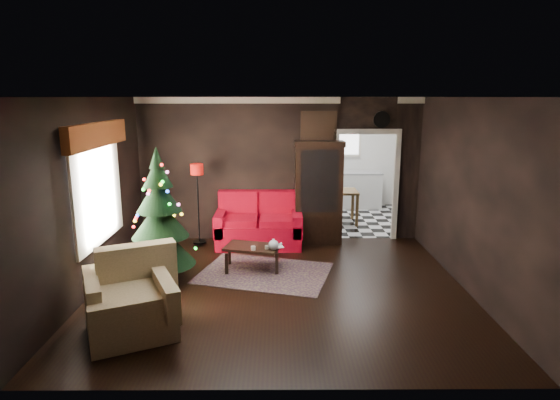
{
  "coord_description": "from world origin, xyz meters",
  "views": [
    {
      "loc": [
        -0.04,
        -6.54,
        2.8
      ],
      "look_at": [
        0.0,
        0.9,
        1.15
      ],
      "focal_mm": 29.85,
      "sensor_mm": 36.0,
      "label": 1
    }
  ],
  "objects_px": {
    "curio_cabinet": "(318,195)",
    "wall_clock": "(382,119)",
    "christmas_tree": "(160,216)",
    "coffee_table": "(252,257)",
    "armchair": "(129,297)",
    "kitchen_table": "(341,207)",
    "teapot": "(273,245)",
    "loveseat": "(259,220)",
    "floor_lamp": "(198,204)"
  },
  "relations": [
    {
      "from": "floor_lamp",
      "to": "christmas_tree",
      "type": "xyz_separation_m",
      "value": [
        -0.28,
        -1.74,
        0.22
      ]
    },
    {
      "from": "teapot",
      "to": "wall_clock",
      "type": "distance_m",
      "value": 3.37
    },
    {
      "from": "floor_lamp",
      "to": "armchair",
      "type": "distance_m",
      "value": 3.38
    },
    {
      "from": "armchair",
      "to": "curio_cabinet",
      "type": "bearing_deg",
      "value": 29.75
    },
    {
      "from": "loveseat",
      "to": "coffee_table",
      "type": "height_order",
      "value": "loveseat"
    },
    {
      "from": "curio_cabinet",
      "to": "floor_lamp",
      "type": "relative_size",
      "value": 1.25
    },
    {
      "from": "teapot",
      "to": "wall_clock",
      "type": "relative_size",
      "value": 0.59
    },
    {
      "from": "loveseat",
      "to": "teapot",
      "type": "distance_m",
      "value": 1.53
    },
    {
      "from": "loveseat",
      "to": "kitchen_table",
      "type": "height_order",
      "value": "loveseat"
    },
    {
      "from": "floor_lamp",
      "to": "coffee_table",
      "type": "height_order",
      "value": "floor_lamp"
    },
    {
      "from": "christmas_tree",
      "to": "floor_lamp",
      "type": "bearing_deg",
      "value": 80.86
    },
    {
      "from": "curio_cabinet",
      "to": "floor_lamp",
      "type": "bearing_deg",
      "value": -173.34
    },
    {
      "from": "curio_cabinet",
      "to": "kitchen_table",
      "type": "distance_m",
      "value": 1.67
    },
    {
      "from": "wall_clock",
      "to": "kitchen_table",
      "type": "height_order",
      "value": "wall_clock"
    },
    {
      "from": "coffee_table",
      "to": "floor_lamp",
      "type": "bearing_deg",
      "value": 131.08
    },
    {
      "from": "christmas_tree",
      "to": "kitchen_table",
      "type": "height_order",
      "value": "christmas_tree"
    },
    {
      "from": "curio_cabinet",
      "to": "teapot",
      "type": "distance_m",
      "value": 1.97
    },
    {
      "from": "loveseat",
      "to": "christmas_tree",
      "type": "bearing_deg",
      "value": -128.45
    },
    {
      "from": "armchair",
      "to": "coffee_table",
      "type": "height_order",
      "value": "armchair"
    },
    {
      "from": "curio_cabinet",
      "to": "wall_clock",
      "type": "relative_size",
      "value": 5.94
    },
    {
      "from": "coffee_table",
      "to": "teapot",
      "type": "relative_size",
      "value": 4.64
    },
    {
      "from": "christmas_tree",
      "to": "wall_clock",
      "type": "distance_m",
      "value": 4.56
    },
    {
      "from": "loveseat",
      "to": "kitchen_table",
      "type": "xyz_separation_m",
      "value": [
        1.8,
        1.65,
        -0.12
      ]
    },
    {
      "from": "christmas_tree",
      "to": "coffee_table",
      "type": "relative_size",
      "value": 2.24
    },
    {
      "from": "loveseat",
      "to": "wall_clock",
      "type": "height_order",
      "value": "wall_clock"
    },
    {
      "from": "floor_lamp",
      "to": "wall_clock",
      "type": "bearing_deg",
      "value": 7.31
    },
    {
      "from": "curio_cabinet",
      "to": "wall_clock",
      "type": "bearing_deg",
      "value": 8.53
    },
    {
      "from": "wall_clock",
      "to": "coffee_table",
      "type": "bearing_deg",
      "value": -144.93
    },
    {
      "from": "wall_clock",
      "to": "teapot",
      "type": "bearing_deg",
      "value": -137.26
    },
    {
      "from": "christmas_tree",
      "to": "coffee_table",
      "type": "xyz_separation_m",
      "value": [
        1.36,
        0.5,
        -0.84
      ]
    },
    {
      "from": "coffee_table",
      "to": "wall_clock",
      "type": "height_order",
      "value": "wall_clock"
    },
    {
      "from": "teapot",
      "to": "wall_clock",
      "type": "height_order",
      "value": "wall_clock"
    },
    {
      "from": "curio_cabinet",
      "to": "christmas_tree",
      "type": "height_order",
      "value": "christmas_tree"
    },
    {
      "from": "curio_cabinet",
      "to": "armchair",
      "type": "bearing_deg",
      "value": -125.43
    },
    {
      "from": "teapot",
      "to": "armchair",
      "type": "bearing_deg",
      "value": -132.15
    },
    {
      "from": "curio_cabinet",
      "to": "armchair",
      "type": "relative_size",
      "value": 1.8
    },
    {
      "from": "curio_cabinet",
      "to": "loveseat",
      "type": "bearing_deg",
      "value": -169.17
    },
    {
      "from": "loveseat",
      "to": "wall_clock",
      "type": "relative_size",
      "value": 5.31
    },
    {
      "from": "curio_cabinet",
      "to": "kitchen_table",
      "type": "relative_size",
      "value": 2.53
    },
    {
      "from": "teapot",
      "to": "kitchen_table",
      "type": "height_order",
      "value": "kitchen_table"
    },
    {
      "from": "teapot",
      "to": "loveseat",
      "type": "bearing_deg",
      "value": 101.1
    },
    {
      "from": "wall_clock",
      "to": "kitchen_table",
      "type": "xyz_separation_m",
      "value": [
        -0.55,
        1.25,
        -2.0
      ]
    },
    {
      "from": "curio_cabinet",
      "to": "wall_clock",
      "type": "distance_m",
      "value": 1.88
    },
    {
      "from": "wall_clock",
      "to": "christmas_tree",
      "type": "bearing_deg",
      "value": -149.87
    },
    {
      "from": "coffee_table",
      "to": "wall_clock",
      "type": "relative_size",
      "value": 2.74
    },
    {
      "from": "floor_lamp",
      "to": "teapot",
      "type": "height_order",
      "value": "floor_lamp"
    },
    {
      "from": "wall_clock",
      "to": "kitchen_table",
      "type": "bearing_deg",
      "value": 113.75
    },
    {
      "from": "wall_clock",
      "to": "armchair",
      "type": "bearing_deg",
      "value": -134.82
    },
    {
      "from": "floor_lamp",
      "to": "loveseat",
      "type": "bearing_deg",
      "value": 2.38
    },
    {
      "from": "christmas_tree",
      "to": "armchair",
      "type": "height_order",
      "value": "christmas_tree"
    }
  ]
}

